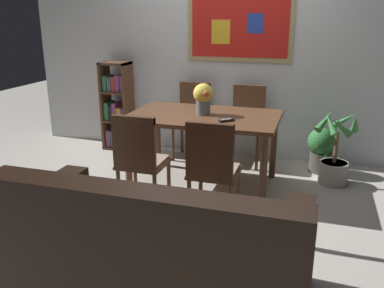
# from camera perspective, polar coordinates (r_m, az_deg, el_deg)

# --- Properties ---
(ground_plane) EXTENTS (12.00, 12.00, 0.00)m
(ground_plane) POSITION_cam_1_polar(r_m,az_deg,el_deg) (4.00, 0.08, -7.49)
(ground_plane) COLOR #B7B2A8
(wall_back_with_painting) EXTENTS (5.20, 0.14, 2.60)m
(wall_back_with_painting) POSITION_cam_1_polar(r_m,az_deg,el_deg) (5.08, 5.19, 13.08)
(wall_back_with_painting) COLOR silver
(wall_back_with_painting) RESTS_ON ground_plane
(dining_table) EXTENTS (1.49, 0.94, 0.74)m
(dining_table) POSITION_cam_1_polar(r_m,az_deg,el_deg) (4.12, 1.66, 2.83)
(dining_table) COLOR brown
(dining_table) RESTS_ON ground_plane
(dining_chair_near_right) EXTENTS (0.40, 0.41, 0.91)m
(dining_chair_near_right) POSITION_cam_1_polar(r_m,az_deg,el_deg) (3.32, 2.86, -2.90)
(dining_chair_near_right) COLOR brown
(dining_chair_near_right) RESTS_ON ground_plane
(dining_chair_far_right) EXTENTS (0.40, 0.41, 0.91)m
(dining_chair_far_right) POSITION_cam_1_polar(r_m,az_deg,el_deg) (4.85, 7.66, 3.58)
(dining_chair_far_right) COLOR brown
(dining_chair_far_right) RESTS_ON ground_plane
(dining_chair_near_left) EXTENTS (0.40, 0.41, 0.91)m
(dining_chair_near_left) POSITION_cam_1_polar(r_m,az_deg,el_deg) (3.55, -7.32, -1.64)
(dining_chair_near_left) COLOR brown
(dining_chair_near_left) RESTS_ON ground_plane
(dining_chair_far_left) EXTENTS (0.40, 0.41, 0.91)m
(dining_chair_far_left) POSITION_cam_1_polar(r_m,az_deg,el_deg) (5.01, 0.07, 4.19)
(dining_chair_far_left) COLOR brown
(dining_chair_far_left) RESTS_ON ground_plane
(leather_couch) EXTENTS (1.80, 0.84, 0.84)m
(leather_couch) POSITION_cam_1_polar(r_m,az_deg,el_deg) (2.59, -5.07, -14.88)
(leather_couch) COLOR black
(leather_couch) RESTS_ON ground_plane
(bookshelf) EXTENTS (0.36, 0.28, 1.13)m
(bookshelf) POSITION_cam_1_polar(r_m,az_deg,el_deg) (5.42, -10.33, 4.81)
(bookshelf) COLOR brown
(bookshelf) RESTS_ON ground_plane
(potted_ivy) EXTENTS (0.31, 0.31, 0.52)m
(potted_ivy) POSITION_cam_1_polar(r_m,az_deg,el_deg) (4.78, 17.55, -0.54)
(potted_ivy) COLOR #4C4742
(potted_ivy) RESTS_ON ground_plane
(potted_palm) EXTENTS (0.45, 0.41, 0.80)m
(potted_palm) POSITION_cam_1_polar(r_m,az_deg,el_deg) (4.48, 19.29, -1.78)
(potted_palm) COLOR #B2ADA3
(potted_palm) RESTS_ON ground_plane
(flower_vase) EXTENTS (0.20, 0.20, 0.31)m
(flower_vase) POSITION_cam_1_polar(r_m,az_deg,el_deg) (4.08, 1.60, 6.55)
(flower_vase) COLOR slate
(flower_vase) RESTS_ON dining_table
(tv_remote) EXTENTS (0.14, 0.14, 0.02)m
(tv_remote) POSITION_cam_1_polar(r_m,az_deg,el_deg) (3.84, 4.82, 3.30)
(tv_remote) COLOR black
(tv_remote) RESTS_ON dining_table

